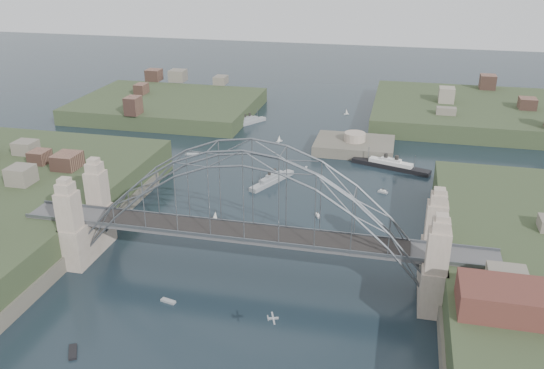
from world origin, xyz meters
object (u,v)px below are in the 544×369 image
(naval_cruiser_far, at_px, (247,122))
(ocean_liner, at_px, (391,165))
(bridge, at_px, (248,212))
(fort_island, at_px, (354,152))
(wharf_shed, at_px, (534,303))
(naval_cruiser_near, at_px, (272,180))

(naval_cruiser_far, xyz_separation_m, ocean_liner, (47.06, -29.34, 0.04))
(bridge, xyz_separation_m, fort_island, (12.00, 70.00, -12.66))
(fort_island, height_order, naval_cruiser_far, fort_island)
(fort_island, relative_size, wharf_shed, 1.10)
(fort_island, distance_m, naval_cruiser_far, 40.54)
(fort_island, distance_m, naval_cruiser_near, 33.09)
(bridge, bearing_deg, wharf_shed, -17.65)
(wharf_shed, bearing_deg, fort_island, 110.85)
(naval_cruiser_far, relative_size, ocean_liner, 0.63)
(wharf_shed, height_order, naval_cruiser_near, wharf_shed)
(bridge, distance_m, ocean_liner, 63.79)
(bridge, height_order, ocean_liner, bridge)
(fort_island, distance_m, ocean_liner, 15.73)
(naval_cruiser_near, relative_size, naval_cruiser_far, 1.12)
(bridge, bearing_deg, ocean_liner, 68.82)
(naval_cruiser_far, bearing_deg, fort_island, -26.12)
(bridge, distance_m, fort_island, 72.14)
(bridge, xyz_separation_m, ocean_liner, (22.67, 58.50, -11.52))
(fort_island, relative_size, ocean_liner, 1.05)
(bridge, xyz_separation_m, naval_cruiser_far, (-24.39, 87.84, -11.56))
(bridge, height_order, naval_cruiser_far, bridge)
(bridge, xyz_separation_m, naval_cruiser_near, (-5.51, 41.94, -11.61))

